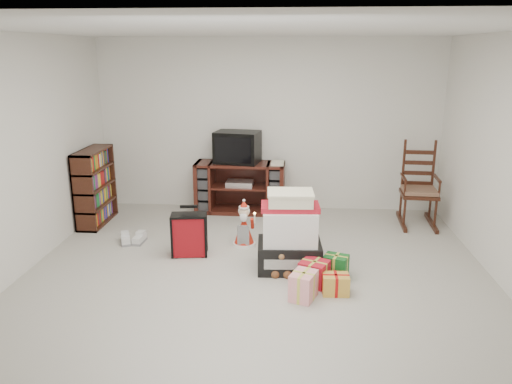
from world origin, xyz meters
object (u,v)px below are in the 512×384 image
tv_stand (240,187)px  teddy_bear (282,262)px  mrs_claus_figurine (244,228)px  gift_pile (290,236)px  rocking_chair (418,195)px  crt_television (237,147)px  gift_cluster (325,278)px  santa_figurine (295,223)px  bookshelf (95,188)px  red_suitcase (189,235)px  sneaker_pair (132,239)px

tv_stand → teddy_bear: tv_stand is taller
tv_stand → mrs_claus_figurine: (0.19, -1.32, -0.15)m
tv_stand → gift_pile: 2.10m
tv_stand → rocking_chair: 2.51m
tv_stand → crt_television: size_ratio=1.91×
tv_stand → gift_cluster: bearing=-64.2°
santa_figurine → crt_television: size_ratio=0.82×
bookshelf → gift_cluster: 3.55m
tv_stand → gift_cluster: tv_stand is taller
bookshelf → red_suitcase: (1.51, -1.05, -0.24)m
bookshelf → gift_pile: (2.68, -1.33, -0.12)m
rocking_chair → red_suitcase: size_ratio=2.01×
tv_stand → bookshelf: bookshelf is taller
rocking_chair → gift_cluster: bearing=-119.7°
bookshelf → mrs_claus_figurine: size_ratio=1.79×
santa_figurine → bookshelf: bearing=170.6°
gift_pile → crt_television: 2.21m
bookshelf → tv_stand: bearing=18.1°
gift_pile → sneaker_pair: gift_pile is taller
bookshelf → rocking_chair: 4.43m
red_suitcase → mrs_claus_figurine: 0.70m
teddy_bear → mrs_claus_figurine: 0.93m
tv_stand → red_suitcase: bearing=-102.6°
bookshelf → mrs_claus_figurine: (2.12, -0.69, -0.28)m
rocking_chair → teddy_bear: (-1.82, -1.80, -0.26)m
tv_stand → red_suitcase: 1.73m
tv_stand → red_suitcase: tv_stand is taller
santa_figurine → sneaker_pair: 2.04m
bookshelf → red_suitcase: size_ratio=1.75×
sneaker_pair → gift_cluster: gift_cluster is taller
rocking_chair → mrs_claus_figurine: 2.52m
bookshelf → crt_television: (1.89, 0.65, 0.47)m
gift_pile → santa_figurine: bearing=83.3°
mrs_claus_figurine → sneaker_pair: 1.41m
gift_pile → mrs_claus_figurine: gift_pile is taller
gift_cluster → bookshelf: bearing=149.4°
red_suitcase → gift_cluster: (1.52, -0.75, -0.13)m
teddy_bear → sneaker_pair: 2.03m
crt_television → gift_cluster: bearing=-54.6°
teddy_bear → mrs_claus_figurine: size_ratio=0.57×
crt_television → bookshelf: bearing=-150.7°
santa_figurine → sneaker_pair: santa_figurine is taller
sneaker_pair → santa_figurine: bearing=-3.7°
teddy_bear → mrs_claus_figurine: mrs_claus_figurine is taller
gift_cluster → crt_television: size_ratio=1.19×
gift_pile → gift_cluster: 0.64m
sneaker_pair → tv_stand: bearing=36.8°
teddy_bear → tv_stand: bearing=107.5°
gift_pile → teddy_bear: 0.29m
tv_stand → mrs_claus_figurine: tv_stand is taller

